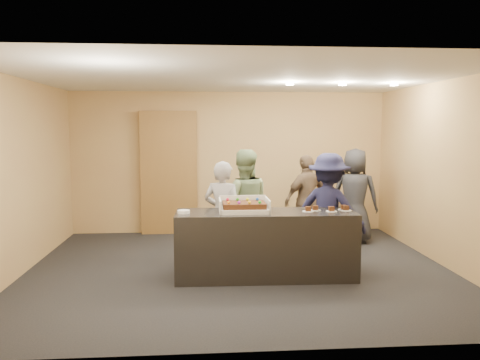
{
  "coord_description": "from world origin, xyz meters",
  "views": [
    {
      "loc": [
        -0.48,
        -6.51,
        2.01
      ],
      "look_at": [
        0.01,
        0.0,
        1.29
      ],
      "focal_mm": 35.0,
      "sensor_mm": 36.0,
      "label": 1
    }
  ],
  "objects_px": {
    "person_server_grey": "(223,215)",
    "sheet_cake": "(244,205)",
    "person_sage_man": "(244,205)",
    "plate_stack": "(184,212)",
    "person_brown_extra": "(307,201)",
    "person_navy_man": "(328,210)",
    "person_dark_suit": "(355,196)",
    "storage_cabinet": "(169,173)",
    "serving_counter": "(266,245)",
    "cake_box": "(244,208)"
  },
  "relations": [
    {
      "from": "storage_cabinet",
      "to": "plate_stack",
      "type": "relative_size",
      "value": 14.4
    },
    {
      "from": "sheet_cake",
      "to": "person_sage_man",
      "type": "bearing_deg",
      "value": 85.55
    },
    {
      "from": "person_sage_man",
      "to": "serving_counter",
      "type": "bearing_deg",
      "value": 105.69
    },
    {
      "from": "storage_cabinet",
      "to": "person_dark_suit",
      "type": "distance_m",
      "value": 3.46
    },
    {
      "from": "serving_counter",
      "to": "plate_stack",
      "type": "distance_m",
      "value": 1.19
    },
    {
      "from": "person_navy_man",
      "to": "person_dark_suit",
      "type": "distance_m",
      "value": 1.64
    },
    {
      "from": "person_sage_man",
      "to": "plate_stack",
      "type": "bearing_deg",
      "value": 48.82
    },
    {
      "from": "sheet_cake",
      "to": "person_server_grey",
      "type": "relative_size",
      "value": 0.36
    },
    {
      "from": "cake_box",
      "to": "sheet_cake",
      "type": "bearing_deg",
      "value": -90.89
    },
    {
      "from": "serving_counter",
      "to": "cake_box",
      "type": "xyz_separation_m",
      "value": [
        -0.29,
        0.02,
        0.5
      ]
    },
    {
      "from": "storage_cabinet",
      "to": "person_navy_man",
      "type": "bearing_deg",
      "value": -43.64
    },
    {
      "from": "serving_counter",
      "to": "sheet_cake",
      "type": "xyz_separation_m",
      "value": [
        -0.29,
        -0.0,
        0.55
      ]
    },
    {
      "from": "person_server_grey",
      "to": "sheet_cake",
      "type": "bearing_deg",
      "value": 143.29
    },
    {
      "from": "person_navy_man",
      "to": "person_brown_extra",
      "type": "height_order",
      "value": "person_navy_man"
    },
    {
      "from": "storage_cabinet",
      "to": "plate_stack",
      "type": "height_order",
      "value": "storage_cabinet"
    },
    {
      "from": "person_server_grey",
      "to": "person_navy_man",
      "type": "distance_m",
      "value": 1.53
    },
    {
      "from": "person_navy_man",
      "to": "sheet_cake",
      "type": "bearing_deg",
      "value": 50.15
    },
    {
      "from": "person_brown_extra",
      "to": "person_dark_suit",
      "type": "xyz_separation_m",
      "value": [
        0.89,
        0.19,
        0.05
      ]
    },
    {
      "from": "sheet_cake",
      "to": "person_navy_man",
      "type": "relative_size",
      "value": 0.34
    },
    {
      "from": "person_sage_man",
      "to": "person_brown_extra",
      "type": "xyz_separation_m",
      "value": [
        1.15,
        0.76,
        -0.06
      ]
    },
    {
      "from": "sheet_cake",
      "to": "person_server_grey",
      "type": "height_order",
      "value": "person_server_grey"
    },
    {
      "from": "person_server_grey",
      "to": "person_brown_extra",
      "type": "xyz_separation_m",
      "value": [
        1.49,
        1.21,
        0.01
      ]
    },
    {
      "from": "plate_stack",
      "to": "serving_counter",
      "type": "bearing_deg",
      "value": 1.55
    },
    {
      "from": "person_brown_extra",
      "to": "serving_counter",
      "type": "bearing_deg",
      "value": 34.72
    },
    {
      "from": "serving_counter",
      "to": "sheet_cake",
      "type": "bearing_deg",
      "value": -178.79
    },
    {
      "from": "person_server_grey",
      "to": "person_sage_man",
      "type": "height_order",
      "value": "person_sage_man"
    },
    {
      "from": "sheet_cake",
      "to": "plate_stack",
      "type": "xyz_separation_m",
      "value": [
        -0.8,
        -0.03,
        -0.08
      ]
    },
    {
      "from": "person_dark_suit",
      "to": "person_navy_man",
      "type": "bearing_deg",
      "value": 79.32
    },
    {
      "from": "person_sage_man",
      "to": "person_brown_extra",
      "type": "bearing_deg",
      "value": -144.84
    },
    {
      "from": "cake_box",
      "to": "plate_stack",
      "type": "relative_size",
      "value": 4.07
    },
    {
      "from": "sheet_cake",
      "to": "person_dark_suit",
      "type": "bearing_deg",
      "value": 41.24
    },
    {
      "from": "person_dark_suit",
      "to": "plate_stack",
      "type": "bearing_deg",
      "value": 53.28
    },
    {
      "from": "person_server_grey",
      "to": "person_navy_man",
      "type": "bearing_deg",
      "value": -157.23
    },
    {
      "from": "cake_box",
      "to": "sheet_cake",
      "type": "xyz_separation_m",
      "value": [
        -0.0,
        -0.02,
        0.05
      ]
    },
    {
      "from": "plate_stack",
      "to": "person_brown_extra",
      "type": "xyz_separation_m",
      "value": [
        2.02,
        1.69,
        -0.14
      ]
    },
    {
      "from": "person_sage_man",
      "to": "person_brown_extra",
      "type": "height_order",
      "value": "person_sage_man"
    },
    {
      "from": "storage_cabinet",
      "to": "cake_box",
      "type": "height_order",
      "value": "storage_cabinet"
    },
    {
      "from": "storage_cabinet",
      "to": "person_server_grey",
      "type": "bearing_deg",
      "value": -68.41
    },
    {
      "from": "person_brown_extra",
      "to": "storage_cabinet",
      "type": "bearing_deg",
      "value": -51.22
    },
    {
      "from": "storage_cabinet",
      "to": "person_brown_extra",
      "type": "relative_size",
      "value": 1.49
    },
    {
      "from": "storage_cabinet",
      "to": "cake_box",
      "type": "xyz_separation_m",
      "value": [
        1.19,
        -2.77,
        -0.22
      ]
    },
    {
      "from": "cake_box",
      "to": "person_dark_suit",
      "type": "xyz_separation_m",
      "value": [
        2.11,
        1.83,
        -0.11
      ]
    },
    {
      "from": "plate_stack",
      "to": "person_sage_man",
      "type": "height_order",
      "value": "person_sage_man"
    },
    {
      "from": "storage_cabinet",
      "to": "person_brown_extra",
      "type": "distance_m",
      "value": 2.7
    },
    {
      "from": "serving_counter",
      "to": "plate_stack",
      "type": "bearing_deg",
      "value": -177.24
    },
    {
      "from": "storage_cabinet",
      "to": "person_brown_extra",
      "type": "xyz_separation_m",
      "value": [
        2.42,
        -1.14,
        -0.39
      ]
    },
    {
      "from": "storage_cabinet",
      "to": "person_dark_suit",
      "type": "relative_size",
      "value": 1.4
    },
    {
      "from": "cake_box",
      "to": "plate_stack",
      "type": "bearing_deg",
      "value": -176.14
    },
    {
      "from": "person_navy_man",
      "to": "person_sage_man",
      "type": "bearing_deg",
      "value": 9.94
    },
    {
      "from": "plate_stack",
      "to": "person_dark_suit",
      "type": "xyz_separation_m",
      "value": [
        2.91,
        1.88,
        -0.09
      ]
    }
  ]
}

